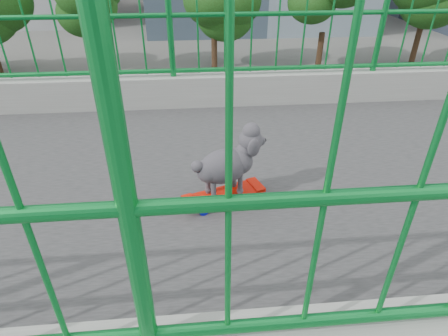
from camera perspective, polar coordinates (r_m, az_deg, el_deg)
The scene contains 7 objects.
road at distance 17.45m, azimuth -11.67°, elevation 2.13°, with size 18.00×90.00×0.02m, color black.
street_trees at distance 28.43m, azimuth -8.06°, elevation 23.89°, with size 5.30×60.40×7.26m.
skateboard at distance 2.32m, azimuth 0.01°, elevation -4.21°, with size 0.31×0.54×0.07m.
poodle at distance 2.20m, azimuth 0.62°, elevation 0.87°, with size 0.29×0.46×0.40m.
car_0 at distance 11.79m, azimuth 14.31°, elevation -10.57°, with size 1.60×3.99×1.36m, color silver.
car_1 at distance 14.20m, azimuth -19.60°, elevation -3.23°, with size 1.54×4.41×1.45m, color #9D9DA2.
car_2 at distance 19.52m, azimuth 28.05°, elevation 4.49°, with size 2.36×5.11×1.42m, color silver.
Camera 1 is at (2.14, 2.17, 8.41)m, focal length 29.58 mm.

